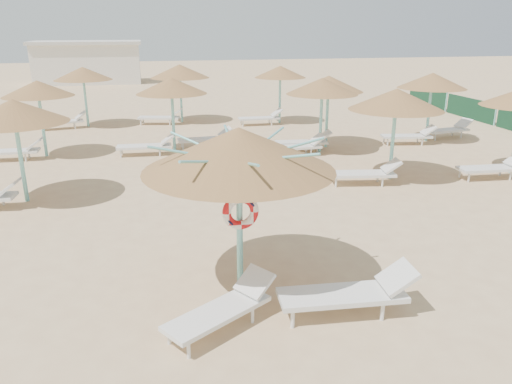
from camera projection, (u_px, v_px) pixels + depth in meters
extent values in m
plane|color=tan|center=(255.00, 281.00, 9.09)|extent=(120.00, 120.00, 0.00)
cylinder|color=#77CECC|center=(240.00, 224.00, 8.54)|extent=(0.11, 0.11, 2.40)
cone|color=#9A6A3D|center=(239.00, 149.00, 8.12)|extent=(3.20, 3.20, 0.72)
cylinder|color=#77CECC|center=(239.00, 164.00, 8.20)|extent=(0.20, 0.20, 0.12)
cylinder|color=#77CECC|center=(282.00, 150.00, 8.29)|extent=(1.45, 0.04, 0.37)
cylinder|color=#77CECC|center=(263.00, 143.00, 8.72)|extent=(1.05, 1.05, 0.37)
cylinder|color=#77CECC|center=(231.00, 142.00, 8.82)|extent=(0.04, 1.45, 0.37)
cylinder|color=#77CECC|center=(203.00, 146.00, 8.51)|extent=(1.05, 1.05, 0.37)
cylinder|color=#77CECC|center=(194.00, 154.00, 7.99)|extent=(1.45, 0.04, 0.37)
cylinder|color=#77CECC|center=(211.00, 162.00, 7.55)|extent=(1.05, 1.05, 0.37)
cylinder|color=#77CECC|center=(248.00, 163.00, 7.45)|extent=(0.04, 1.45, 0.37)
cylinder|color=#77CECC|center=(278.00, 158.00, 7.76)|extent=(1.05, 1.05, 0.37)
torus|color=red|center=(241.00, 212.00, 8.36)|extent=(0.63, 0.15, 0.63)
cylinder|color=silver|center=(189.00, 350.00, 6.94)|extent=(0.06, 0.06, 0.26)
cylinder|color=silver|center=(169.00, 336.00, 7.25)|extent=(0.06, 0.06, 0.26)
cylinder|color=silver|center=(252.00, 315.00, 7.78)|extent=(0.06, 0.06, 0.26)
cylinder|color=silver|center=(232.00, 304.00, 8.09)|extent=(0.06, 0.06, 0.26)
cube|color=silver|center=(218.00, 313.00, 7.54)|extent=(1.79, 1.43, 0.07)
cube|color=silver|center=(254.00, 282.00, 8.00)|extent=(0.68, 0.71, 0.34)
cylinder|color=silver|center=(293.00, 319.00, 7.64)|extent=(0.06, 0.06, 0.30)
cylinder|color=silver|center=(286.00, 301.00, 8.14)|extent=(0.06, 0.06, 0.30)
cylinder|color=silver|center=(382.00, 312.00, 7.84)|extent=(0.06, 0.06, 0.30)
cylinder|color=silver|center=(370.00, 295.00, 8.34)|extent=(0.06, 0.06, 0.30)
cube|color=silver|center=(342.00, 295.00, 7.95)|extent=(2.07, 0.81, 0.09)
cube|color=silver|center=(397.00, 277.00, 7.99)|extent=(0.56, 0.68, 0.39)
cylinder|color=#77CECC|center=(21.00, 159.00, 12.85)|extent=(0.11, 0.11, 2.30)
cone|color=#9A6A3D|center=(14.00, 111.00, 12.46)|extent=(2.64, 2.64, 0.59)
cylinder|color=#77CECC|center=(15.00, 121.00, 12.54)|extent=(0.20, 0.20, 0.12)
cylinder|color=silver|center=(3.00, 200.00, 12.87)|extent=(0.06, 0.06, 0.28)
cube|color=silver|center=(9.00, 187.00, 12.54)|extent=(0.55, 0.65, 0.36)
cylinder|color=#77CECC|center=(42.00, 124.00, 17.41)|extent=(0.11, 0.11, 2.30)
cone|color=#9A6A3D|center=(38.00, 88.00, 17.01)|extent=(2.39, 2.39, 0.54)
cylinder|color=#77CECC|center=(38.00, 95.00, 17.09)|extent=(0.20, 0.20, 0.12)
cylinder|color=silver|center=(26.00, 158.00, 17.00)|extent=(0.06, 0.06, 0.28)
cylinder|color=silver|center=(29.00, 154.00, 17.46)|extent=(0.06, 0.06, 0.28)
cube|color=silver|center=(9.00, 151.00, 17.07)|extent=(1.92, 0.67, 0.08)
cube|color=silver|center=(35.00, 144.00, 17.15)|extent=(0.50, 0.61, 0.36)
cylinder|color=#77CECC|center=(86.00, 101.00, 22.63)|extent=(0.11, 0.11, 2.30)
cone|color=#9A6A3D|center=(83.00, 73.00, 22.24)|extent=(2.56, 2.56, 0.58)
cylinder|color=#77CECC|center=(83.00, 79.00, 22.31)|extent=(0.20, 0.20, 0.12)
cylinder|color=silver|center=(43.00, 128.00, 21.83)|extent=(0.06, 0.06, 0.28)
cylinder|color=silver|center=(42.00, 126.00, 22.27)|extent=(0.06, 0.06, 0.28)
cylinder|color=silver|center=(75.00, 126.00, 22.35)|extent=(0.06, 0.06, 0.28)
cylinder|color=silver|center=(74.00, 124.00, 22.79)|extent=(0.06, 0.06, 0.28)
cube|color=silver|center=(61.00, 122.00, 22.30)|extent=(1.99, 0.98, 0.08)
cube|color=silver|center=(80.00, 115.00, 22.55)|extent=(0.59, 0.68, 0.36)
cylinder|color=#77CECC|center=(173.00, 120.00, 18.12)|extent=(0.11, 0.11, 2.30)
cone|color=#9A6A3D|center=(171.00, 86.00, 17.73)|extent=(2.53, 2.53, 0.57)
cylinder|color=#77CECC|center=(172.00, 92.00, 17.81)|extent=(0.20, 0.20, 0.12)
cylinder|color=silver|center=(121.00, 154.00, 17.49)|extent=(0.06, 0.06, 0.28)
cylinder|color=silver|center=(122.00, 151.00, 17.96)|extent=(0.06, 0.06, 0.28)
cylinder|color=silver|center=(160.00, 152.00, 17.70)|extent=(0.06, 0.06, 0.28)
cylinder|color=silver|center=(160.00, 149.00, 18.17)|extent=(0.06, 0.06, 0.28)
cube|color=silver|center=(144.00, 146.00, 17.79)|extent=(1.93, 0.72, 0.08)
cube|color=silver|center=(168.00, 139.00, 17.85)|extent=(0.52, 0.62, 0.36)
cylinder|color=silver|center=(183.00, 147.00, 18.52)|extent=(0.06, 0.06, 0.28)
cylinder|color=silver|center=(181.00, 144.00, 18.97)|extent=(0.06, 0.06, 0.28)
cylinder|color=silver|center=(219.00, 145.00, 18.86)|extent=(0.06, 0.06, 0.28)
cylinder|color=silver|center=(216.00, 142.00, 19.31)|extent=(0.06, 0.06, 0.28)
cube|color=silver|center=(203.00, 139.00, 18.89)|extent=(1.93, 0.72, 0.08)
cube|color=silver|center=(225.00, 132.00, 19.03)|extent=(0.52, 0.62, 0.36)
cylinder|color=#77CECC|center=(181.00, 98.00, 23.67)|extent=(0.11, 0.11, 2.30)
cone|color=#9A6A3D|center=(180.00, 71.00, 23.27)|extent=(2.75, 2.75, 0.62)
cylinder|color=#77CECC|center=(180.00, 76.00, 23.35)|extent=(0.20, 0.20, 0.12)
cylinder|color=silver|center=(141.00, 122.00, 23.17)|extent=(0.06, 0.06, 0.28)
cylinder|color=silver|center=(143.00, 120.00, 23.64)|extent=(0.06, 0.06, 0.28)
cylinder|color=silver|center=(170.00, 122.00, 23.15)|extent=(0.06, 0.06, 0.28)
cylinder|color=silver|center=(172.00, 120.00, 23.63)|extent=(0.06, 0.06, 0.28)
cube|color=silver|center=(159.00, 118.00, 23.34)|extent=(1.99, 1.04, 0.08)
cube|color=silver|center=(177.00, 112.00, 23.25)|extent=(0.61, 0.69, 0.36)
cylinder|color=#77CECC|center=(393.00, 141.00, 14.83)|extent=(0.11, 0.11, 2.30)
cone|color=#9A6A3D|center=(396.00, 99.00, 14.44)|extent=(2.75, 2.75, 0.62)
cylinder|color=#77CECC|center=(396.00, 108.00, 14.52)|extent=(0.20, 0.20, 0.12)
cylinder|color=silver|center=(336.00, 183.00, 14.29)|extent=(0.06, 0.06, 0.28)
cylinder|color=silver|center=(333.00, 178.00, 14.76)|extent=(0.06, 0.06, 0.28)
cylinder|color=silver|center=(382.00, 182.00, 14.35)|extent=(0.06, 0.06, 0.28)
cylinder|color=silver|center=(378.00, 177.00, 14.82)|extent=(0.06, 0.06, 0.28)
cube|color=silver|center=(362.00, 174.00, 14.50)|extent=(1.98, 0.94, 0.08)
cube|color=silver|center=(391.00, 166.00, 14.46)|extent=(0.58, 0.67, 0.36)
cylinder|color=#77CECC|center=(327.00, 117.00, 18.74)|extent=(0.11, 0.11, 2.30)
cone|color=#9A6A3D|center=(328.00, 84.00, 18.35)|extent=(2.57, 2.57, 0.58)
cylinder|color=#77CECC|center=(328.00, 90.00, 18.42)|extent=(0.20, 0.20, 0.12)
cylinder|color=silver|center=(281.00, 149.00, 18.14)|extent=(0.06, 0.06, 0.28)
cylinder|color=silver|center=(279.00, 146.00, 18.61)|extent=(0.06, 0.06, 0.28)
cylinder|color=silver|center=(317.00, 148.00, 18.29)|extent=(0.06, 0.06, 0.28)
cylinder|color=silver|center=(314.00, 145.00, 18.76)|extent=(0.06, 0.06, 0.28)
cube|color=silver|center=(301.00, 142.00, 18.41)|extent=(1.95, 0.80, 0.08)
cube|color=silver|center=(324.00, 135.00, 18.43)|extent=(0.54, 0.64, 0.36)
cylinder|color=#77CECC|center=(280.00, 98.00, 23.51)|extent=(0.11, 0.11, 2.30)
cone|color=#9A6A3D|center=(280.00, 72.00, 23.12)|extent=(2.39, 2.39, 0.54)
cylinder|color=#77CECC|center=(280.00, 77.00, 23.20)|extent=(0.20, 0.20, 0.12)
cylinder|color=silver|center=(243.00, 124.00, 22.86)|extent=(0.06, 0.06, 0.28)
cylinder|color=silver|center=(241.00, 122.00, 23.32)|extent=(0.06, 0.06, 0.28)
cylinder|color=silver|center=(272.00, 123.00, 23.11)|extent=(0.06, 0.06, 0.28)
cylinder|color=silver|center=(269.00, 121.00, 23.58)|extent=(0.06, 0.06, 0.28)
cube|color=silver|center=(259.00, 118.00, 23.18)|extent=(1.91, 0.65, 0.08)
cube|color=silver|center=(277.00, 112.00, 23.27)|extent=(0.49, 0.61, 0.36)
cylinder|color=silver|center=(469.00, 178.00, 14.76)|extent=(0.06, 0.06, 0.28)
cylinder|color=silver|center=(460.00, 173.00, 15.22)|extent=(0.06, 0.06, 0.28)
cylinder|color=silver|center=(510.00, 176.00, 14.95)|extent=(0.06, 0.06, 0.28)
cylinder|color=silver|center=(500.00, 171.00, 15.42)|extent=(0.06, 0.06, 0.28)
cube|color=silver|center=(490.00, 168.00, 15.05)|extent=(1.94, 0.74, 0.08)
cylinder|color=#77CECC|center=(429.00, 112.00, 19.75)|extent=(0.11, 0.11, 2.30)
cone|color=#9A6A3D|center=(432.00, 80.00, 19.35)|extent=(2.63, 2.63, 0.59)
cylinder|color=#77CECC|center=(432.00, 87.00, 19.43)|extent=(0.20, 0.20, 0.12)
cylinder|color=silver|center=(388.00, 142.00, 19.20)|extent=(0.06, 0.06, 0.28)
cylinder|color=silver|center=(384.00, 140.00, 19.68)|extent=(0.06, 0.06, 0.28)
cylinder|color=silver|center=(422.00, 142.00, 19.26)|extent=(0.06, 0.06, 0.28)
cylinder|color=silver|center=(418.00, 139.00, 19.73)|extent=(0.06, 0.06, 0.28)
cube|color=silver|center=(406.00, 136.00, 19.42)|extent=(1.98, 0.93, 0.08)
cube|color=silver|center=(429.00, 130.00, 19.38)|extent=(0.58, 0.67, 0.36)
cylinder|color=silver|center=(435.00, 137.00, 20.06)|extent=(0.06, 0.06, 0.28)
cylinder|color=silver|center=(427.00, 135.00, 20.50)|extent=(0.06, 0.06, 0.28)
cylinder|color=silver|center=(461.00, 135.00, 20.55)|extent=(0.06, 0.06, 0.28)
cylinder|color=silver|center=(452.00, 132.00, 20.99)|extent=(0.06, 0.06, 0.28)
cube|color=silver|center=(447.00, 130.00, 20.51)|extent=(1.98, 0.93, 0.08)
cube|color=silver|center=(464.00, 123.00, 20.74)|extent=(0.58, 0.67, 0.36)
cylinder|color=#77CECC|center=(321.00, 121.00, 18.01)|extent=(0.11, 0.11, 2.30)
cone|color=#9A6A3D|center=(322.00, 86.00, 17.62)|extent=(2.56, 2.56, 0.58)
cylinder|color=#77CECC|center=(322.00, 93.00, 17.70)|extent=(0.20, 0.20, 0.12)
cylinder|color=silver|center=(275.00, 155.00, 17.32)|extent=(0.06, 0.06, 0.28)
cylinder|color=silver|center=(271.00, 152.00, 17.78)|extent=(0.06, 0.06, 0.28)
cylinder|color=silver|center=(311.00, 153.00, 17.65)|extent=(0.06, 0.06, 0.28)
cylinder|color=silver|center=(306.00, 150.00, 18.10)|extent=(0.06, 0.06, 0.28)
cube|color=silver|center=(294.00, 147.00, 17.68)|extent=(1.92, 0.70, 0.08)
cube|color=silver|center=(317.00, 139.00, 17.81)|extent=(0.51, 0.62, 0.36)
cube|color=silver|center=(88.00, 64.00, 39.80)|extent=(8.00, 4.00, 3.00)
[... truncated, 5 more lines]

